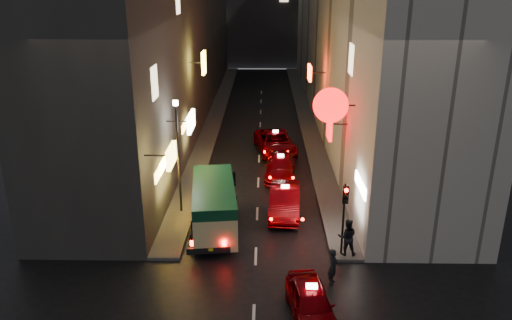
# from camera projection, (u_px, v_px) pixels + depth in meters

# --- Properties ---
(building_left) EXTENTS (7.45, 52.00, 18.00)m
(building_left) POSITION_uv_depth(u_px,v_px,m) (171.00, 18.00, 44.39)
(building_left) COLOR #353330
(building_left) RESTS_ON ground
(building_right) EXTENTS (8.17, 52.00, 18.00)m
(building_right) POSITION_uv_depth(u_px,v_px,m) (351.00, 18.00, 44.13)
(building_right) COLOR #B0ACA1
(building_right) RESTS_ON ground
(sidewalk_left) EXTENTS (1.50, 52.00, 0.15)m
(sidewalk_left) POSITION_uv_depth(u_px,v_px,m) (216.00, 115.00, 47.38)
(sidewalk_left) COLOR #4D4B48
(sidewalk_left) RESTS_ON ground
(sidewalk_right) EXTENTS (1.50, 52.00, 0.15)m
(sidewalk_right) POSITION_uv_depth(u_px,v_px,m) (305.00, 115.00, 47.25)
(sidewalk_right) COLOR #4D4B48
(sidewalk_right) RESTS_ON ground
(minibus) EXTENTS (2.75, 6.11, 2.54)m
(minibus) POSITION_uv_depth(u_px,v_px,m) (214.00, 202.00, 25.23)
(minibus) COLOR #D9D288
(minibus) RESTS_ON ground
(taxi_near) EXTENTS (2.60, 5.10, 1.73)m
(taxi_near) POSITION_uv_depth(u_px,v_px,m) (311.00, 301.00, 18.84)
(taxi_near) COLOR #6F0005
(taxi_near) RESTS_ON ground
(taxi_second) EXTENTS (2.65, 5.73, 1.95)m
(taxi_second) POSITION_uv_depth(u_px,v_px,m) (285.00, 199.00, 27.34)
(taxi_second) COLOR #6F0005
(taxi_second) RESTS_ON ground
(taxi_third) EXTENTS (2.44, 5.14, 1.76)m
(taxi_third) POSITION_uv_depth(u_px,v_px,m) (280.00, 165.00, 32.57)
(taxi_third) COLOR #6F0005
(taxi_third) RESTS_ON ground
(taxi_far) EXTENTS (3.29, 6.05, 2.00)m
(taxi_far) POSITION_uv_depth(u_px,v_px,m) (275.00, 141.00, 37.05)
(taxi_far) COLOR #6F0005
(taxi_far) RESTS_ON ground
(pedestrian_crossing) EXTENTS (0.60, 0.71, 1.85)m
(pedestrian_crossing) POSITION_uv_depth(u_px,v_px,m) (333.00, 264.00, 20.98)
(pedestrian_crossing) COLOR black
(pedestrian_crossing) RESTS_ON ground
(pedestrian_sidewalk) EXTENTS (0.78, 0.51, 2.03)m
(pedestrian_sidewalk) POSITION_uv_depth(u_px,v_px,m) (347.00, 235.00, 22.91)
(pedestrian_sidewalk) COLOR black
(pedestrian_sidewalk) RESTS_ON sidewalk_right
(traffic_light) EXTENTS (0.26, 0.43, 3.50)m
(traffic_light) POSITION_uv_depth(u_px,v_px,m) (345.00, 205.00, 22.37)
(traffic_light) COLOR black
(traffic_light) RESTS_ON sidewalk_right
(lamp_post) EXTENTS (0.28, 0.28, 6.22)m
(lamp_post) POSITION_uv_depth(u_px,v_px,m) (178.00, 150.00, 26.40)
(lamp_post) COLOR black
(lamp_post) RESTS_ON sidewalk_left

